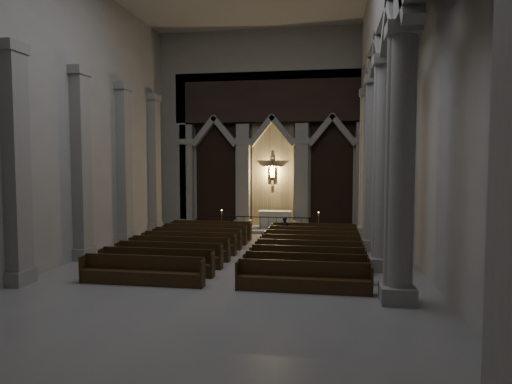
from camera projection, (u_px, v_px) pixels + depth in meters
The scene contains 11 objects.
room at pixel (232, 64), 16.22m from camera, with size 24.00×24.10×12.00m.
sanctuary_wall at pixel (272, 120), 27.64m from camera, with size 14.00×0.77×12.00m.
right_arcade at pixel (387, 60), 16.63m from camera, with size 1.00×24.00×12.00m.
left_pilasters at pixel (105, 166), 21.00m from camera, with size 0.60×13.00×8.03m.
sanctuary_step at pixel (270, 229), 27.17m from camera, with size 8.50×2.60×0.15m, color gray.
altar at pixel (275, 219), 27.32m from camera, with size 2.00×0.80×1.01m.
altar_rail at pixel (268, 222), 26.35m from camera, with size 4.84×0.09×0.95m.
candle_stand_left at pixel (222, 227), 25.98m from camera, with size 0.23×0.23×1.37m.
candle_stand_right at pixel (318, 229), 25.61m from camera, with size 0.22×0.22×1.31m.
pews at pixel (246, 251), 19.33m from camera, with size 9.70×9.48×0.96m.
worshipper at pixel (285, 230), 23.30m from camera, with size 0.46×0.30×1.27m, color black.
Camera 1 is at (3.52, -16.14, 4.15)m, focal length 32.00 mm.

